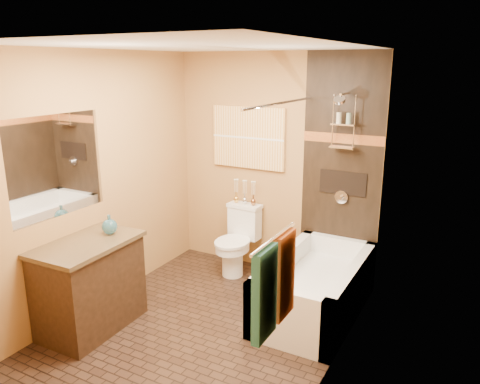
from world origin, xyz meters
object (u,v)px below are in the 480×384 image
Objects in this scene: vanity at (90,285)px; bathtub at (315,292)px; toilet at (238,240)px; sunset_painting at (248,138)px.

bathtub is at bearing 33.96° from vanity.
toilet is at bearing 157.48° from bathtub.
toilet is at bearing 68.87° from vanity.
vanity is (-0.60, -1.69, 0.03)m from toilet.
bathtub is at bearing -19.76° from toilet.
sunset_painting is at bearing 147.10° from bathtub.
vanity reaches higher than bathtub.
sunset_painting is 0.93× the size of vanity.
sunset_painting is at bearing 92.76° from toilet.
sunset_painting is 1.88m from bathtub.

